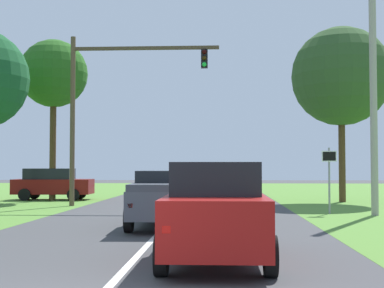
# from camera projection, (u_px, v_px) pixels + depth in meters

# --- Properties ---
(ground_plane) EXTENTS (120.00, 120.00, 0.00)m
(ground_plane) POSITION_uv_depth(u_px,v_px,m) (166.00, 225.00, 18.01)
(ground_plane) COLOR #424244
(red_suv_near) EXTENTS (2.14, 4.81, 1.99)m
(red_suv_near) POSITION_uv_depth(u_px,v_px,m) (216.00, 209.00, 11.11)
(red_suv_near) COLOR #9E1411
(red_suv_near) RESTS_ON ground_plane
(pickup_truck_lead) EXTENTS (2.29, 5.60, 1.78)m
(pickup_truck_lead) POSITION_uv_depth(u_px,v_px,m) (166.00, 197.00, 17.52)
(pickup_truck_lead) COLOR #4C515B
(pickup_truck_lead) RESTS_ON ground_plane
(traffic_light) EXTENTS (7.29, 0.40, 8.29)m
(traffic_light) POSITION_uv_depth(u_px,v_px,m) (109.00, 95.00, 26.83)
(traffic_light) COLOR brown
(traffic_light) RESTS_ON ground_plane
(keep_moving_sign) EXTENTS (0.60, 0.09, 2.68)m
(keep_moving_sign) POSITION_uv_depth(u_px,v_px,m) (329.00, 172.00, 22.34)
(keep_moving_sign) COLOR gray
(keep_moving_sign) RESTS_ON ground_plane
(oak_tree_right) EXTENTS (5.37, 5.37, 9.51)m
(oak_tree_right) POSITION_uv_depth(u_px,v_px,m) (341.00, 77.00, 29.92)
(oak_tree_right) COLOR #4C351E
(oak_tree_right) RESTS_ON ground_plane
(crossing_suv_far) EXTENTS (4.48, 2.17, 1.80)m
(crossing_suv_far) POSITION_uv_depth(u_px,v_px,m) (52.00, 183.00, 31.67)
(crossing_suv_far) COLOR maroon
(crossing_suv_far) RESTS_ON ground_plane
(utility_pole_right) EXTENTS (0.28, 0.28, 9.70)m
(utility_pole_right) POSITION_uv_depth(u_px,v_px,m) (373.00, 92.00, 21.71)
(utility_pole_right) COLOR #9E998E
(utility_pole_right) RESTS_ON ground_plane
(extra_tree_2) EXTENTS (3.85, 3.85, 9.13)m
(extra_tree_2) POSITION_uv_depth(u_px,v_px,m) (54.00, 74.00, 31.30)
(extra_tree_2) COLOR #4C351E
(extra_tree_2) RESTS_ON ground_plane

